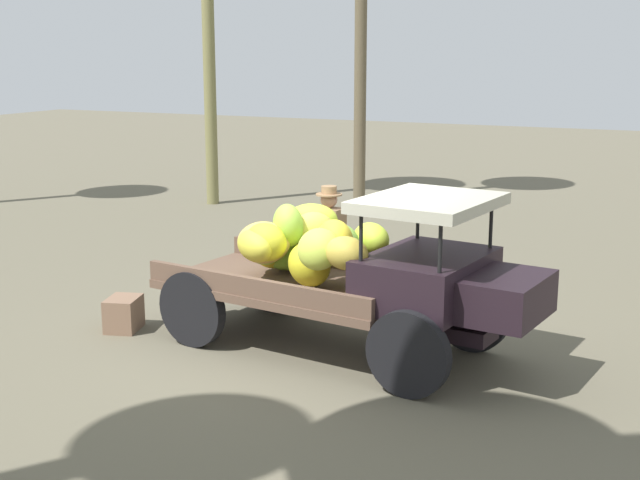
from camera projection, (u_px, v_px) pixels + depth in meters
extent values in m
plane|color=#645E4B|center=(312.00, 349.00, 10.01)|extent=(60.00, 60.00, 0.00)
cube|color=black|center=(327.00, 306.00, 9.96)|extent=(4.02, 0.98, 0.16)
cylinder|color=black|center=(472.00, 313.00, 9.86)|extent=(0.90, 0.26, 0.89)
cylinder|color=black|center=(408.00, 354.00, 8.54)|extent=(0.90, 0.26, 0.89)
cylinder|color=black|center=(273.00, 279.00, 11.34)|extent=(0.90, 0.26, 0.89)
cylinder|color=black|center=(192.00, 309.00, 10.02)|extent=(0.90, 0.26, 0.89)
cube|color=brown|center=(295.00, 285.00, 10.15)|extent=(3.21, 2.12, 0.10)
cube|color=brown|center=(331.00, 259.00, 10.78)|extent=(2.98, 0.49, 0.22)
cube|color=brown|center=(254.00, 288.00, 9.46)|extent=(2.98, 0.49, 0.22)
cube|color=black|center=(427.00, 279.00, 9.19)|extent=(1.30, 1.66, 0.55)
cube|color=black|center=(507.00, 297.00, 8.72)|extent=(0.84, 1.15, 0.44)
cylinder|color=black|center=(491.00, 223.00, 9.36)|extent=(0.04, 0.04, 0.55)
cylinder|color=black|center=(440.00, 245.00, 8.30)|extent=(0.04, 0.04, 0.55)
cylinder|color=black|center=(418.00, 215.00, 9.83)|extent=(0.04, 0.04, 0.55)
cylinder|color=black|center=(361.00, 235.00, 8.77)|extent=(0.04, 0.04, 0.55)
cube|color=#B8B59E|center=(429.00, 203.00, 9.01)|extent=(1.42, 1.67, 0.12)
ellipsoid|color=#BED245|center=(319.00, 249.00, 9.27)|extent=(0.59, 0.63, 0.58)
ellipsoid|color=#94BE3E|center=(288.00, 225.00, 10.10)|extent=(0.60, 0.62, 0.53)
ellipsoid|color=#7FB440|center=(335.00, 244.00, 9.84)|extent=(0.64, 0.64, 0.59)
ellipsoid|color=gold|center=(266.00, 242.00, 9.93)|extent=(0.69, 0.70, 0.58)
ellipsoid|color=#86BE36|center=(287.00, 254.00, 10.44)|extent=(0.72, 0.70, 0.51)
ellipsoid|color=#B7D335|center=(371.00, 239.00, 10.03)|extent=(0.70, 0.70, 0.41)
ellipsoid|color=#B9CA37|center=(312.00, 219.00, 10.47)|extent=(0.72, 0.59, 0.44)
ellipsoid|color=yellow|center=(309.00, 265.00, 9.81)|extent=(0.84, 0.83, 0.66)
ellipsoid|color=gold|center=(335.00, 241.00, 9.49)|extent=(0.65, 0.65, 0.48)
ellipsoid|color=#98C33E|center=(266.00, 248.00, 10.23)|extent=(0.69, 0.69, 0.45)
ellipsoid|color=#85AD3D|center=(283.00, 252.00, 10.76)|extent=(0.81, 0.81, 0.49)
ellipsoid|color=gold|center=(347.00, 253.00, 9.09)|extent=(0.62, 0.62, 0.48)
ellipsoid|color=yellow|center=(255.00, 246.00, 9.92)|extent=(0.78, 0.75, 0.49)
ellipsoid|color=gold|center=(274.00, 253.00, 10.47)|extent=(0.65, 0.64, 0.39)
ellipsoid|color=gold|center=(313.00, 233.00, 10.23)|extent=(0.64, 0.58, 0.50)
ellipsoid|color=tan|center=(263.00, 243.00, 10.00)|extent=(0.75, 0.68, 0.57)
cylinder|color=olive|center=(337.00, 282.00, 11.31)|extent=(0.15, 0.15, 0.81)
cylinder|color=olive|center=(321.00, 279.00, 11.46)|extent=(0.15, 0.15, 0.81)
cube|color=#8A694B|center=(329.00, 229.00, 11.23)|extent=(0.44, 0.32, 0.57)
cylinder|color=#8A694B|center=(331.00, 225.00, 11.08)|extent=(0.27, 0.40, 0.10)
cylinder|color=#8A694B|center=(318.00, 223.00, 11.20)|extent=(0.37, 0.33, 0.10)
sphere|color=tan|center=(329.00, 199.00, 11.15)|extent=(0.22, 0.22, 0.22)
cylinder|color=#98744F|center=(329.00, 194.00, 11.13)|extent=(0.34, 0.34, 0.02)
cylinder|color=#98744F|center=(329.00, 190.00, 11.12)|extent=(0.20, 0.20, 0.10)
cube|color=#82624B|center=(124.00, 314.00, 10.64)|extent=(0.49, 0.57, 0.41)
cylinder|color=olive|center=(208.00, 33.00, 18.54)|extent=(0.27, 0.27, 7.43)
cylinder|color=brown|center=(361.00, 43.00, 18.91)|extent=(0.27, 0.27, 7.00)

